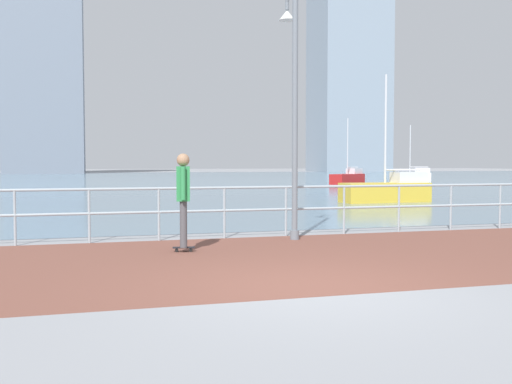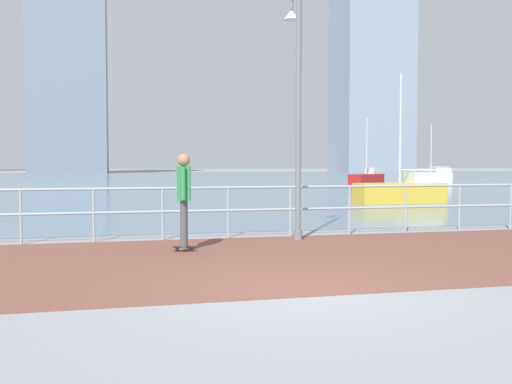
# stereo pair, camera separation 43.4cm
# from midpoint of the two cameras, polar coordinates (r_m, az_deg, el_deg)

# --- Properties ---
(ground) EXTENTS (220.00, 220.00, 0.00)m
(ground) POSITION_cam_midpoint_polar(r_m,az_deg,el_deg) (47.19, -10.29, 0.84)
(ground) COLOR gray
(brick_paving) EXTENTS (28.00, 5.68, 0.01)m
(brick_paving) POSITION_cam_midpoint_polar(r_m,az_deg,el_deg) (9.88, 1.58, -6.59)
(brick_paving) COLOR brown
(brick_paving) RESTS_ON ground
(harbor_water) EXTENTS (180.00, 88.00, 0.00)m
(harbor_water) POSITION_cam_midpoint_polar(r_m,az_deg,el_deg) (57.34, -10.84, 1.19)
(harbor_water) COLOR slate
(harbor_water) RESTS_ON ground
(waterfront_railing) EXTENTS (25.25, 0.06, 1.12)m
(waterfront_railing) POSITION_cam_midpoint_polar(r_m,az_deg,el_deg) (12.54, -1.76, -1.04)
(waterfront_railing) COLOR #9EADB7
(waterfront_railing) RESTS_ON ground
(lamppost) EXTENTS (0.36, 0.82, 5.63)m
(lamppost) POSITION_cam_midpoint_polar(r_m,az_deg,el_deg) (12.54, 4.98, 9.68)
(lamppost) COLOR slate
(lamppost) RESTS_ON ground
(skateboarder) EXTENTS (0.41, 0.56, 1.80)m
(skateboarder) POSITION_cam_midpoint_polar(r_m,az_deg,el_deg) (10.70, -5.93, -0.05)
(skateboarder) COLOR black
(skateboarder) RESTS_ON ground
(sailboat_gray) EXTENTS (3.66, 2.53, 4.97)m
(sailboat_gray) POSITION_cam_midpoint_polar(r_m,az_deg,el_deg) (53.44, 17.10, 1.50)
(sailboat_gray) COLOR white
(sailboat_gray) RESTS_ON ground
(sailboat_navy) EXTENTS (3.57, 3.02, 5.07)m
(sailboat_navy) POSITION_cam_midpoint_polar(r_m,az_deg,el_deg) (45.57, 11.12, 1.38)
(sailboat_navy) COLOR #B21E1E
(sailboat_navy) RESTS_ON ground
(sailboat_red) EXTENTS (3.79, 1.32, 5.26)m
(sailboat_red) POSITION_cam_midpoint_polar(r_m,az_deg,el_deg) (24.72, 14.66, 0.16)
(sailboat_red) COLOR gold
(sailboat_red) RESTS_ON ground
(tower_steel) EXTENTS (13.21, 10.84, 39.24)m
(tower_steel) POSITION_cam_midpoint_polar(r_m,az_deg,el_deg) (113.74, 11.35, 11.49)
(tower_steel) COLOR #8493A3
(tower_steel) RESTS_ON ground
(tower_glass) EXTENTS (11.48, 16.95, 39.57)m
(tower_glass) POSITION_cam_midpoint_polar(r_m,az_deg,el_deg) (100.25, -17.66, 12.69)
(tower_glass) COLOR slate
(tower_glass) RESTS_ON ground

